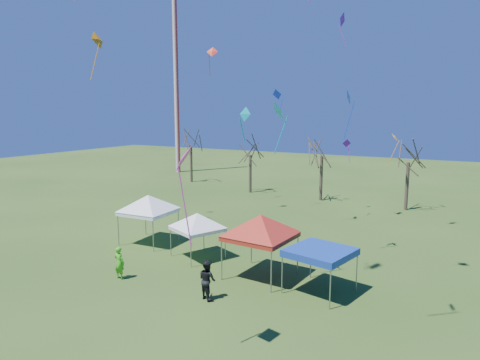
{
  "coord_description": "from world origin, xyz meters",
  "views": [
    {
      "loc": [
        11.33,
        -17.83,
        9.21
      ],
      "look_at": [
        -0.16,
        3.0,
        5.34
      ],
      "focal_mm": 32.0,
      "sensor_mm": 36.0,
      "label": 1
    }
  ],
  "objects_px": {
    "tree_1": "(250,142)",
    "tent_red": "(261,219)",
    "tent_white_mid": "(197,216)",
    "tree_0": "(191,132)",
    "tree_2": "(322,140)",
    "radio_mast": "(176,88)",
    "tent_blue": "(320,253)",
    "person_dark": "(207,280)",
    "person_green": "(119,263)",
    "tree_3": "(409,145)",
    "tent_white_west": "(148,198)"
  },
  "relations": [
    {
      "from": "tree_2",
      "to": "tree_1",
      "type": "bearing_deg",
      "value": 178.15
    },
    {
      "from": "tree_0",
      "to": "tree_2",
      "type": "xyz_separation_m",
      "value": [
        18.48,
        -3.01,
        -0.2
      ]
    },
    {
      "from": "tree_1",
      "to": "tent_red",
      "type": "bearing_deg",
      "value": -61.19
    },
    {
      "from": "tree_2",
      "to": "tree_3",
      "type": "bearing_deg",
      "value": -2.27
    },
    {
      "from": "radio_mast",
      "to": "tent_red",
      "type": "distance_m",
      "value": 43.86
    },
    {
      "from": "tent_white_west",
      "to": "tree_2",
      "type": "bearing_deg",
      "value": 73.27
    },
    {
      "from": "tree_0",
      "to": "tree_1",
      "type": "relative_size",
      "value": 1.12
    },
    {
      "from": "tent_blue",
      "to": "person_green",
      "type": "relative_size",
      "value": 1.9
    },
    {
      "from": "tree_1",
      "to": "tent_red",
      "type": "relative_size",
      "value": 1.61
    },
    {
      "from": "tree_1",
      "to": "tent_red",
      "type": "height_order",
      "value": "tree_1"
    },
    {
      "from": "person_green",
      "to": "tree_3",
      "type": "bearing_deg",
      "value": -111.43
    },
    {
      "from": "radio_mast",
      "to": "tent_white_mid",
      "type": "relative_size",
      "value": 7.1
    },
    {
      "from": "person_dark",
      "to": "tent_white_mid",
      "type": "bearing_deg",
      "value": -28.84
    },
    {
      "from": "tent_white_mid",
      "to": "person_dark",
      "type": "xyz_separation_m",
      "value": [
        3.84,
        -4.77,
        -1.7
      ]
    },
    {
      "from": "tent_white_mid",
      "to": "tent_blue",
      "type": "xyz_separation_m",
      "value": [
        8.44,
        -1.36,
        -0.57
      ]
    },
    {
      "from": "tree_0",
      "to": "tent_white_mid",
      "type": "relative_size",
      "value": 2.39
    },
    {
      "from": "tree_1",
      "to": "tent_white_mid",
      "type": "distance_m",
      "value": 22.43
    },
    {
      "from": "tree_1",
      "to": "tent_white_mid",
      "type": "bearing_deg",
      "value": -71.07
    },
    {
      "from": "radio_mast",
      "to": "person_dark",
      "type": "xyz_separation_m",
      "value": [
        28.28,
        -35.13,
        -11.51
      ]
    },
    {
      "from": "tree_3",
      "to": "tent_white_mid",
      "type": "distance_m",
      "value": 22.8
    },
    {
      "from": "tree_1",
      "to": "tree_3",
      "type": "height_order",
      "value": "tree_3"
    },
    {
      "from": "tree_1",
      "to": "tree_2",
      "type": "xyz_separation_m",
      "value": [
        8.4,
        -0.27,
        0.5
      ]
    },
    {
      "from": "tree_3",
      "to": "tent_blue",
      "type": "xyz_separation_m",
      "value": [
        -1.15,
        -21.77,
        -3.96
      ]
    },
    {
      "from": "tree_2",
      "to": "person_dark",
      "type": "relative_size",
      "value": 4.14
    },
    {
      "from": "tree_0",
      "to": "tent_red",
      "type": "bearing_deg",
      "value": -48.1
    },
    {
      "from": "tent_white_west",
      "to": "person_green",
      "type": "distance_m",
      "value": 6.96
    },
    {
      "from": "radio_mast",
      "to": "person_dark",
      "type": "distance_m",
      "value": 46.55
    },
    {
      "from": "tent_white_mid",
      "to": "tent_red",
      "type": "relative_size",
      "value": 0.75
    },
    {
      "from": "tree_2",
      "to": "tent_white_mid",
      "type": "distance_m",
      "value": 21.08
    },
    {
      "from": "tree_2",
      "to": "tree_0",
      "type": "bearing_deg",
      "value": 170.76
    },
    {
      "from": "tree_3",
      "to": "tent_red",
      "type": "relative_size",
      "value": 1.69
    },
    {
      "from": "tent_red",
      "to": "person_dark",
      "type": "xyz_separation_m",
      "value": [
        -1.03,
        -3.82,
        -2.35
      ]
    },
    {
      "from": "tent_white_mid",
      "to": "tree_2",
      "type": "bearing_deg",
      "value": 86.71
    },
    {
      "from": "tree_1",
      "to": "tent_blue",
      "type": "height_order",
      "value": "tree_1"
    },
    {
      "from": "tent_red",
      "to": "tent_white_west",
      "type": "bearing_deg",
      "value": 169.01
    },
    {
      "from": "tent_red",
      "to": "person_green",
      "type": "relative_size",
      "value": 2.56
    },
    {
      "from": "tent_blue",
      "to": "tent_white_mid",
      "type": "bearing_deg",
      "value": 170.82
    },
    {
      "from": "tree_0",
      "to": "person_green",
      "type": "relative_size",
      "value": 4.62
    },
    {
      "from": "tent_red",
      "to": "person_green",
      "type": "bearing_deg",
      "value": -149.02
    },
    {
      "from": "person_dark",
      "to": "tent_white_west",
      "type": "bearing_deg",
      "value": -11.19
    },
    {
      "from": "tent_blue",
      "to": "person_dark",
      "type": "xyz_separation_m",
      "value": [
        -4.6,
        -3.4,
        -1.13
      ]
    },
    {
      "from": "tent_white_mid",
      "to": "person_green",
      "type": "distance_m",
      "value": 5.57
    },
    {
      "from": "tree_0",
      "to": "tree_2",
      "type": "relative_size",
      "value": 1.03
    },
    {
      "from": "tree_1",
      "to": "person_green",
      "type": "height_order",
      "value": "tree_1"
    },
    {
      "from": "tree_0",
      "to": "person_green",
      "type": "xyz_separation_m",
      "value": [
        15.48,
        -28.71,
        -5.57
      ]
    },
    {
      "from": "tent_white_mid",
      "to": "tree_1",
      "type": "bearing_deg",
      "value": 108.93
    },
    {
      "from": "radio_mast",
      "to": "tent_red",
      "type": "xyz_separation_m",
      "value": [
        29.31,
        -31.31,
        -9.16
      ]
    },
    {
      "from": "radio_mast",
      "to": "tent_white_west",
      "type": "height_order",
      "value": "radio_mast"
    },
    {
      "from": "tree_3",
      "to": "tent_red",
      "type": "bearing_deg",
      "value": -102.46
    },
    {
      "from": "radio_mast",
      "to": "tree_2",
      "type": "xyz_separation_m",
      "value": [
        25.63,
        -9.62,
        -6.21
      ]
    }
  ]
}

